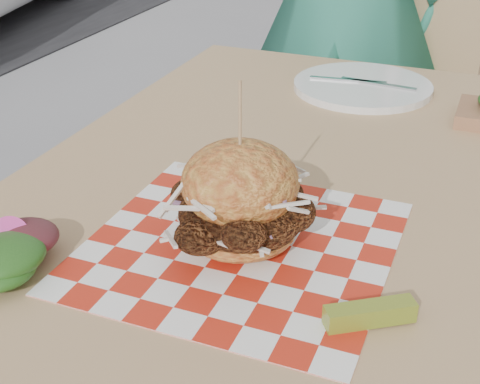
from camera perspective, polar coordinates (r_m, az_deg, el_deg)
The scene contains 6 objects.
patio_table at distance 1.01m, azimuth 4.79°, elevation -2.98°, with size 0.80×1.20×0.75m.
patio_chair at distance 2.01m, azimuth 14.88°, elevation 8.73°, with size 0.54×0.54×0.95m.
paper_liner at distance 0.82m, azimuth 0.00°, elevation -4.57°, with size 0.36×0.36×0.00m, color red.
sandwich at distance 0.79m, azimuth 0.00°, elevation -0.95°, with size 0.18×0.18×0.21m.
pickle_spear at distance 0.70m, azimuth 11.02°, elevation -10.16°, with size 0.10×0.02×0.02m, color olive.
place_setting at distance 1.35m, azimuth 10.41°, elevation 8.87°, with size 0.27×0.27×0.02m.
Camera 1 is at (0.07, -1.16, 1.20)m, focal length 50.00 mm.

